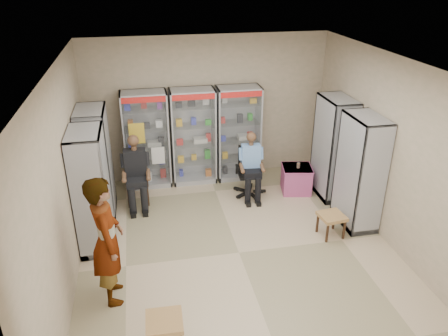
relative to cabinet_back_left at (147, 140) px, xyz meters
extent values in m
plane|color=#C5AC89|center=(1.30, -2.73, -1.00)|extent=(6.00, 6.00, 0.00)
cube|color=#C0A78E|center=(1.30, 0.27, 0.50)|extent=(5.00, 0.02, 3.00)
cube|color=#C0A78E|center=(1.30, -5.73, 0.50)|extent=(5.00, 0.02, 3.00)
cube|color=#C0A78E|center=(-1.20, -2.73, 0.50)|extent=(0.02, 6.00, 3.00)
cube|color=#C0A78E|center=(3.80, -2.73, 0.50)|extent=(0.02, 6.00, 3.00)
cube|color=beige|center=(1.30, -2.73, 2.00)|extent=(5.00, 6.00, 0.02)
cube|color=silver|center=(0.00, 0.00, 0.00)|extent=(0.90, 0.50, 2.00)
cube|color=#A6A8AD|center=(0.95, 0.00, 0.00)|extent=(0.90, 0.50, 2.00)
cube|color=#B7BBBF|center=(1.90, 0.00, 0.00)|extent=(0.90, 0.50, 2.00)
cube|color=silver|center=(3.53, -1.13, 0.00)|extent=(0.90, 0.50, 2.00)
cube|color=#A0A1A7|center=(3.53, -2.23, 0.00)|extent=(0.90, 0.50, 2.00)
cube|color=silver|center=(-0.93, -0.93, 0.00)|extent=(0.90, 0.50, 2.00)
cube|color=#BBBDC3|center=(-0.93, -2.03, 0.00)|extent=(0.90, 0.50, 2.00)
cube|color=#331A13|center=(-0.25, -0.73, -0.53)|extent=(0.42, 0.42, 0.94)
cube|color=black|center=(1.95, -0.82, -0.50)|extent=(0.58, 0.58, 0.99)
cube|color=#AE457F|center=(2.92, -0.90, -0.73)|extent=(0.65, 0.64, 0.54)
cylinder|color=#581D07|center=(2.93, -0.93, -0.41)|extent=(0.07, 0.07, 0.11)
cube|color=#AB8A48|center=(2.95, -2.54, -0.80)|extent=(0.45, 0.45, 0.40)
cube|color=#B07E4A|center=(-0.01, -4.42, -0.78)|extent=(0.45, 0.45, 0.44)
imported|color=#939396|center=(-0.65, -3.37, -0.07)|extent=(0.52, 0.72, 1.86)
camera|label=1|loc=(-0.08, -8.37, 3.25)|focal=35.00mm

